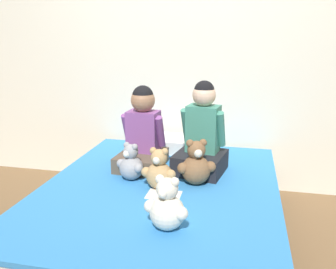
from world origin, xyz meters
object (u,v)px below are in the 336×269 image
teddy_bear_at_foot_of_bed (167,207)px  pillow_at_headboard (181,144)px  child_on_left (143,134)px  teddy_bear_between_children (159,171)px  teddy_bear_held_by_right_child (196,165)px  child_on_right (202,137)px  bed (160,213)px  teddy_bear_held_by_left_child (131,164)px  sign_card (164,195)px

teddy_bear_at_foot_of_bed → pillow_at_headboard: (-0.16, 1.28, -0.07)m
child_on_left → teddy_bear_between_children: 0.45m
teddy_bear_between_children → teddy_bear_held_by_right_child: bearing=32.3°
child_on_right → teddy_bear_at_foot_of_bed: (-0.07, -0.84, -0.13)m
bed → child_on_right: (0.23, 0.33, 0.46)m
teddy_bear_held_by_right_child → child_on_left: bearing=129.3°
teddy_bear_between_children → pillow_at_headboard: size_ratio=0.53×
teddy_bear_held_by_right_child → teddy_bear_at_foot_of_bed: teddy_bear_held_by_right_child is taller
child_on_right → teddy_bear_between_children: bearing=-111.5°
teddy_bear_held_by_left_child → sign_card: (0.27, -0.20, -0.11)m
bed → teddy_bear_held_by_right_child: (0.23, 0.08, 0.33)m
bed → teddy_bear_held_by_right_child: 0.41m
child_on_left → child_on_right: bearing=2.9°
child_on_right → sign_card: 0.56m
child_on_right → sign_card: child_on_right is taller
teddy_bear_held_by_right_child → pillow_at_headboard: size_ratio=0.59×
bed → teddy_bear_between_children: 0.32m
child_on_left → teddy_bear_between_children: size_ratio=2.22×
teddy_bear_held_by_right_child → teddy_bear_at_foot_of_bed: size_ratio=1.07×
teddy_bear_held_by_left_child → pillow_at_headboard: size_ratio=0.50×
child_on_left → pillow_at_headboard: size_ratio=1.17×
bed → sign_card: size_ratio=9.06×
child_on_left → teddy_bear_at_foot_of_bed: size_ratio=2.10×
teddy_bear_held_by_left_child → teddy_bear_between_children: teddy_bear_between_children is taller
bed → teddy_bear_at_foot_of_bed: 0.63m
bed → pillow_at_headboard: bearing=90.0°
bed → child_on_left: child_on_left is taller
bed → teddy_bear_between_children: (0.01, -0.04, 0.32)m
pillow_at_headboard → sign_card: size_ratio=2.46×
child_on_left → pillow_at_headboard: child_on_left is taller
bed → teddy_bear_held_by_right_child: size_ratio=6.20×
sign_card → bed: bearing=112.9°
child_on_right → teddy_bear_held_by_right_child: 0.28m
teddy_bear_at_foot_of_bed → pillow_at_headboard: bearing=111.5°
child_on_right → pillow_at_headboard: (-0.23, 0.43, -0.20)m
child_on_right → bed: bearing=-115.3°
teddy_bear_between_children → pillow_at_headboard: bearing=93.9°
teddy_bear_held_by_left_child → sign_card: 0.36m
teddy_bear_at_foot_of_bed → sign_card: bearing=119.7°
teddy_bear_between_children → sign_card: teddy_bear_between_children is taller
child_on_left → teddy_bear_between_children: child_on_left is taller
teddy_bear_held_by_left_child → sign_card: teddy_bear_held_by_left_child is taller
child_on_left → teddy_bear_between_children: bearing=-55.9°
child_on_right → pillow_at_headboard: bearing=128.1°
bed → child_on_left: (-0.21, 0.33, 0.45)m
teddy_bear_held_by_right_child → child_on_right: bearing=68.3°
bed → sign_card: sign_card is taller
teddy_bear_at_foot_of_bed → sign_card: teddy_bear_at_foot_of_bed is taller
teddy_bear_held_by_right_child → teddy_bear_between_children: bearing=-172.0°
teddy_bear_held_by_right_child → sign_card: 0.30m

